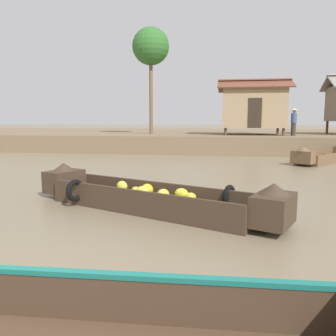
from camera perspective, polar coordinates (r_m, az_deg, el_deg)
The scene contains 7 objects.
ground_plane at distance 12.55m, azimuth 0.05°, elevation -1.20°, with size 300.00×300.00×0.00m, color #7A6B51.
riverbank_strip at distance 29.63m, azimuth 5.70°, elevation 5.00°, with size 160.00×20.00×1.06m, color #756047.
banana_boat at distance 7.68m, azimuth -3.25°, elevation -4.77°, with size 5.96×3.24×0.87m.
fishing_skiff_distant at distance 17.98m, azimuth 24.47°, elevation 1.76°, with size 3.70×4.18×0.86m.
stilt_house_left at distance 23.21m, azimuth 13.88°, elevation 9.74°, with size 4.57×3.34×3.52m.
palm_tree_near at distance 24.52m, azimuth -2.86°, elevation 19.25°, with size 2.47×2.47×7.07m.
vendor_person at distance 22.37m, azimuth 20.00°, elevation 7.40°, with size 0.44×0.44×1.66m.
Camera 1 is at (2.08, -2.22, 1.97)m, focal length 37.02 mm.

